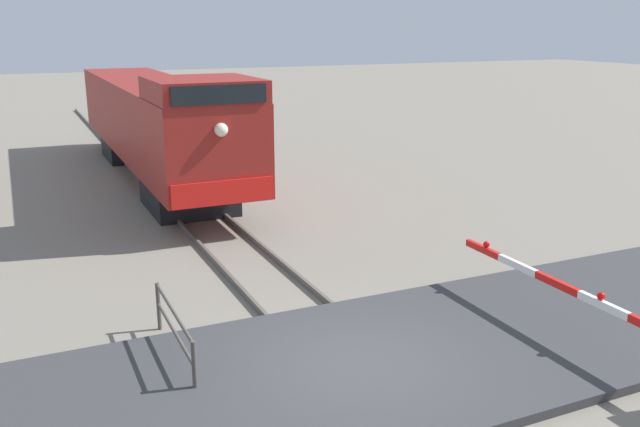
{
  "coord_description": "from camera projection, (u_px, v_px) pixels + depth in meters",
  "views": [
    {
      "loc": [
        -4.91,
        -9.18,
        5.67
      ],
      "look_at": [
        0.8,
        3.32,
        1.84
      ],
      "focal_mm": 38.22,
      "sensor_mm": 36.0,
      "label": 1
    }
  ],
  "objects": [
    {
      "name": "rail_track_right",
      "position": [
        395.0,
        358.0,
        11.8
      ],
      "size": [
        0.08,
        80.0,
        0.15
      ],
      "primitive_type": "cube",
      "color": "#59544C",
      "rests_on": "ground_plane"
    },
    {
      "name": "guard_railing",
      "position": [
        174.0,
        327.0,
        11.76
      ],
      "size": [
        0.08,
        2.78,
        0.95
      ],
      "color": "#4C4742",
      "rests_on": "ground_plane"
    },
    {
      "name": "locomotive",
      "position": [
        156.0,
        122.0,
        25.0
      ],
      "size": [
        2.93,
        17.47,
        4.25
      ],
      "color": "black",
      "rests_on": "ground_plane"
    },
    {
      "name": "rail_track_left",
      "position": [
        320.0,
        376.0,
        11.22
      ],
      "size": [
        0.08,
        80.0,
        0.15
      ],
      "primitive_type": "cube",
      "color": "#59544C",
      "rests_on": "ground_plane"
    },
    {
      "name": "ground_plane",
      "position": [
        358.0,
        371.0,
        11.53
      ],
      "size": [
        160.0,
        160.0,
        0.0
      ],
      "primitive_type": "plane",
      "color": "gray"
    },
    {
      "name": "road_surface",
      "position": [
        358.0,
        366.0,
        11.51
      ],
      "size": [
        36.0,
        4.96,
        0.16
      ],
      "primitive_type": "cube",
      "color": "#38383A",
      "rests_on": "ground_plane"
    }
  ]
}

